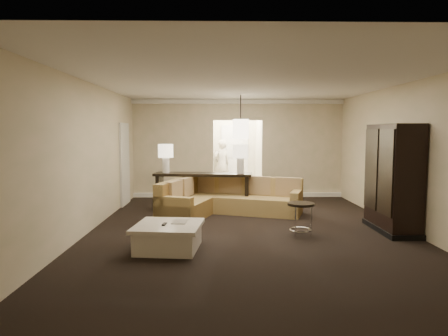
{
  "coord_description": "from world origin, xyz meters",
  "views": [
    {
      "loc": [
        -0.61,
        -7.45,
        1.87
      ],
      "look_at": [
        -0.45,
        1.2,
        1.09
      ],
      "focal_mm": 32.0,
      "sensor_mm": 36.0,
      "label": 1
    }
  ],
  "objects_px": {
    "armoire": "(393,180)",
    "console_table": "(203,188)",
    "coffee_table": "(169,236)",
    "person": "(221,162)",
    "sectional_sofa": "(223,200)",
    "drink_table": "(301,212)"
  },
  "relations": [
    {
      "from": "armoire",
      "to": "console_table",
      "type": "bearing_deg",
      "value": 149.99
    },
    {
      "from": "console_table",
      "to": "armoire",
      "type": "bearing_deg",
      "value": -23.56
    },
    {
      "from": "coffee_table",
      "to": "person",
      "type": "bearing_deg",
      "value": 82.23
    },
    {
      "from": "sectional_sofa",
      "to": "console_table",
      "type": "height_order",
      "value": "console_table"
    },
    {
      "from": "coffee_table",
      "to": "person",
      "type": "xyz_separation_m",
      "value": [
        0.93,
        6.8,
        0.69
      ]
    },
    {
      "from": "armoire",
      "to": "drink_table",
      "type": "height_order",
      "value": "armoire"
    },
    {
      "from": "armoire",
      "to": "coffee_table",
      "type": "bearing_deg",
      "value": -164.81
    },
    {
      "from": "console_table",
      "to": "drink_table",
      "type": "distance_m",
      "value": 3.03
    },
    {
      "from": "sectional_sofa",
      "to": "coffee_table",
      "type": "distance_m",
      "value": 2.91
    },
    {
      "from": "sectional_sofa",
      "to": "armoire",
      "type": "distance_m",
      "value": 3.61
    },
    {
      "from": "sectional_sofa",
      "to": "coffee_table",
      "type": "bearing_deg",
      "value": -89.37
    },
    {
      "from": "sectional_sofa",
      "to": "person",
      "type": "relative_size",
      "value": 1.84
    },
    {
      "from": "sectional_sofa",
      "to": "person",
      "type": "xyz_separation_m",
      "value": [
        0.0,
        4.05,
        0.57
      ]
    },
    {
      "from": "armoire",
      "to": "person",
      "type": "distance_m",
      "value": 6.5
    },
    {
      "from": "armoire",
      "to": "person",
      "type": "bearing_deg",
      "value": 118.88
    },
    {
      "from": "coffee_table",
      "to": "armoire",
      "type": "distance_m",
      "value": 4.28
    },
    {
      "from": "sectional_sofa",
      "to": "person",
      "type": "distance_m",
      "value": 4.09
    },
    {
      "from": "sectional_sofa",
      "to": "armoire",
      "type": "xyz_separation_m",
      "value": [
        3.14,
        -1.65,
        0.64
      ]
    },
    {
      "from": "coffee_table",
      "to": "armoire",
      "type": "relative_size",
      "value": 0.56
    },
    {
      "from": "console_table",
      "to": "armoire",
      "type": "distance_m",
      "value": 4.21
    },
    {
      "from": "console_table",
      "to": "person",
      "type": "relative_size",
      "value": 1.32
    },
    {
      "from": "armoire",
      "to": "sectional_sofa",
      "type": "bearing_deg",
      "value": 152.32
    }
  ]
}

